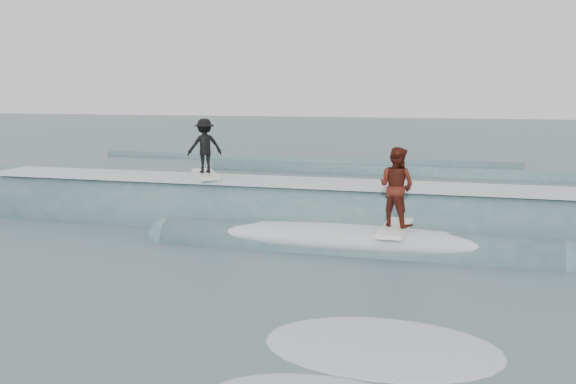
# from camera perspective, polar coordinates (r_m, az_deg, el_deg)

# --- Properties ---
(ground) EXTENTS (160.00, 160.00, 0.00)m
(ground) POSITION_cam_1_polar(r_m,az_deg,el_deg) (11.31, -7.79, -9.66)
(ground) COLOR #3C5458
(ground) RESTS_ON ground
(breaking_wave) EXTENTS (24.11, 3.99, 2.42)m
(breaking_wave) POSITION_cam_1_polar(r_m,az_deg,el_deg) (16.87, 1.40, -3.23)
(breaking_wave) COLOR #3C6466
(breaking_wave) RESTS_ON ground
(surfer_black) EXTENTS (1.48, 2.00, 1.58)m
(surfer_black) POSITION_cam_1_polar(r_m,az_deg,el_deg) (17.77, -7.42, 3.79)
(surfer_black) COLOR silver
(surfer_black) RESTS_ON ground
(surfer_red) EXTENTS (1.06, 2.02, 1.85)m
(surfer_red) POSITION_cam_1_polar(r_m,az_deg,el_deg) (14.28, 9.60, 0.10)
(surfer_red) COLOR white
(surfer_red) RESTS_ON ground
(whitewater) EXTENTS (14.39, 8.85, 0.10)m
(whitewater) POSITION_cam_1_polar(r_m,az_deg,el_deg) (9.21, -8.85, -14.13)
(whitewater) COLOR silver
(whitewater) RESTS_ON ground
(far_swells) EXTENTS (38.28, 8.65, 0.80)m
(far_swells) POSITION_cam_1_polar(r_m,az_deg,el_deg) (28.77, 0.04, 1.76)
(far_swells) COLOR #3C6466
(far_swells) RESTS_ON ground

